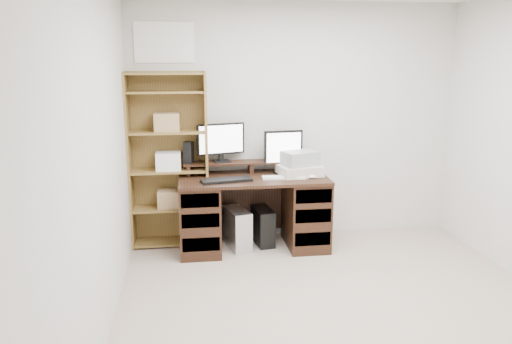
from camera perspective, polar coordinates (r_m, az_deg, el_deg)
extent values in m
cube|color=tan|center=(3.95, 10.51, -16.84)|extent=(3.50, 4.00, 0.02)
cube|color=beige|center=(5.41, 4.44, 5.67)|extent=(3.50, 0.02, 2.50)
cube|color=beige|center=(3.37, -18.27, 0.52)|extent=(0.02, 4.00, 2.50)
cube|color=white|center=(5.23, -10.44, 14.37)|extent=(0.60, 0.01, 0.40)
cube|color=black|center=(5.05, -0.31, -0.76)|extent=(1.50, 0.70, 0.03)
cube|color=black|center=(5.12, -6.44, -5.04)|extent=(0.40, 0.66, 0.72)
cube|color=black|center=(5.25, 5.68, -4.54)|extent=(0.40, 0.66, 0.72)
cube|color=black|center=(5.46, -0.76, -3.34)|extent=(1.48, 0.02, 0.65)
cube|color=black|center=(4.87, -6.29, -8.23)|extent=(0.36, 0.01, 0.14)
cube|color=black|center=(4.79, -6.36, -5.56)|extent=(0.36, 0.01, 0.14)
cube|color=black|center=(4.73, -6.42, -3.26)|extent=(0.36, 0.01, 0.14)
cube|color=black|center=(5.01, 6.49, -7.61)|extent=(0.36, 0.01, 0.14)
cube|color=black|center=(4.93, 6.57, -5.00)|extent=(0.36, 0.01, 0.14)
cube|color=black|center=(4.87, 6.63, -2.77)|extent=(0.36, 0.01, 0.14)
cube|color=black|center=(5.21, -7.73, 0.28)|extent=(0.04, 0.20, 0.10)
cube|color=black|center=(5.25, -0.62, 0.50)|extent=(0.04, 0.20, 0.10)
cube|color=black|center=(5.37, 6.28, 0.70)|extent=(0.04, 0.20, 0.10)
cube|color=black|center=(5.24, -0.62, 1.14)|extent=(1.40, 0.22, 0.02)
cube|color=black|center=(5.21, -3.94, 1.24)|extent=(0.19, 0.17, 0.01)
cube|color=black|center=(5.22, -4.01, 1.85)|extent=(0.05, 0.04, 0.09)
cube|color=black|center=(5.19, -4.05, 3.80)|extent=(0.50, 0.16, 0.32)
cube|color=white|center=(5.17, -3.98, 3.77)|extent=(0.45, 0.12, 0.29)
cube|color=black|center=(5.23, 3.17, -0.04)|extent=(0.21, 0.17, 0.02)
cube|color=black|center=(5.23, 3.11, 0.67)|extent=(0.06, 0.04, 0.11)
cube|color=black|center=(5.19, 3.13, 2.82)|extent=(0.41, 0.08, 0.35)
cube|color=white|center=(5.18, 3.20, 2.78)|extent=(0.36, 0.04, 0.31)
cube|color=black|center=(5.17, -7.71, 2.23)|extent=(0.12, 0.12, 0.22)
cube|color=black|center=(4.88, -3.40, -0.93)|extent=(0.52, 0.25, 0.03)
cube|color=white|center=(5.00, 3.17, -0.62)|extent=(0.44, 0.16, 0.02)
ellipsoid|color=silver|center=(5.03, 6.43, -0.54)|extent=(0.09, 0.07, 0.03)
cube|color=beige|center=(5.13, 5.02, 0.19)|extent=(0.47, 0.39, 0.11)
cube|color=gray|center=(5.11, 5.05, 1.56)|extent=(0.40, 0.34, 0.15)
cube|color=silver|center=(5.20, -2.18, -6.46)|extent=(0.28, 0.45, 0.41)
cube|color=black|center=(5.31, 0.81, -6.20)|extent=(0.22, 0.40, 0.38)
cube|color=#19FF33|center=(5.11, 1.42, -6.00)|extent=(0.01, 0.01, 0.01)
cube|color=olive|center=(5.20, -14.24, 1.11)|extent=(0.02, 0.30, 1.80)
cube|color=olive|center=(5.17, -5.69, 1.38)|extent=(0.02, 0.30, 1.80)
cube|color=olive|center=(5.31, -9.93, 1.56)|extent=(0.80, 0.01, 1.80)
cube|color=olive|center=(5.42, -9.61, -7.80)|extent=(0.75, 0.28, 0.02)
cube|color=olive|center=(5.30, -9.76, -4.06)|extent=(0.75, 0.28, 0.02)
cube|color=olive|center=(5.20, -9.93, 0.17)|extent=(0.75, 0.28, 0.02)
cube|color=olive|center=(5.12, -10.11, 4.53)|extent=(0.75, 0.28, 0.02)
cube|color=olive|center=(5.08, -10.29, 9.00)|extent=(0.75, 0.28, 0.02)
cube|color=olive|center=(5.07, -10.37, 11.02)|extent=(0.75, 0.28, 0.02)
cube|color=#A07F54|center=(5.27, -9.81, -3.02)|extent=(0.25, 0.20, 0.18)
cube|color=white|center=(5.17, -9.98, 1.24)|extent=(0.25, 0.20, 0.18)
cube|color=#A07F54|center=(5.11, -10.15, 5.64)|extent=(0.25, 0.20, 0.18)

